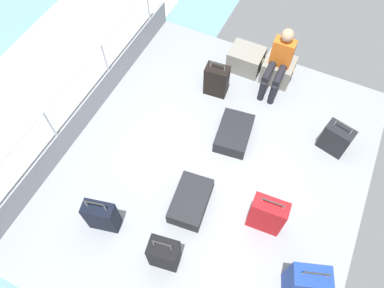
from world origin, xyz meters
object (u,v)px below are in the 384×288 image
cargo_crate_1 (278,70)px  suitcase_4 (216,80)px  suitcase_5 (102,216)px  suitcase_6 (191,201)px  suitcase_0 (267,215)px  suitcase_2 (164,254)px  suitcase_7 (336,139)px  suitcase_3 (234,133)px  suitcase_1 (306,282)px  cargo_crate_0 (246,59)px  passenger_seated (279,61)px

cargo_crate_1 → suitcase_4: bearing=-138.3°
suitcase_5 → suitcase_6: 1.21m
cargo_crate_1 → suitcase_6: 2.80m
suitcase_0 → suitcase_2: suitcase_0 is taller
suitcase_2 → suitcase_7: 3.03m
suitcase_5 → suitcase_7: 3.55m
suitcase_5 → suitcase_3: bearing=63.1°
suitcase_5 → suitcase_2: bearing=-4.6°
suitcase_5 → suitcase_6: bearing=39.1°
cargo_crate_1 → suitcase_5: 3.76m
suitcase_1 → suitcase_4: size_ratio=1.19×
cargo_crate_0 → suitcase_6: 2.79m
passenger_seated → suitcase_7: bearing=-33.4°
cargo_crate_1 → suitcase_4: size_ratio=0.79×
suitcase_2 → cargo_crate_1: bearing=85.5°
suitcase_3 → suitcase_7: 1.52m
suitcase_2 → suitcase_0: bearing=45.8°
passenger_seated → suitcase_3: passenger_seated is taller
cargo_crate_1 → suitcase_1: 3.48m
suitcase_2 → suitcase_6: (-0.04, 0.83, -0.17)m
suitcase_1 → suitcase_6: (-1.71, 0.41, -0.22)m
cargo_crate_0 → suitcase_7: size_ratio=0.96×
passenger_seated → suitcase_6: passenger_seated is taller
suitcase_0 → suitcase_5: bearing=-154.4°
suitcase_0 → suitcase_7: bearing=71.6°
cargo_crate_1 → suitcase_6: (-0.32, -2.78, -0.08)m
suitcase_3 → suitcase_7: (1.43, 0.47, 0.14)m
suitcase_4 → suitcase_6: suitcase_4 is taller
suitcase_7 → suitcase_5: bearing=-134.3°
suitcase_5 → suitcase_7: bearing=45.7°
suitcase_2 → suitcase_3: size_ratio=0.97×
suitcase_5 → suitcase_1: bearing=7.5°
suitcase_3 → cargo_crate_0: bearing=104.6°
suitcase_7 → suitcase_2: bearing=-120.0°
cargo_crate_0 → passenger_seated: bearing=-17.2°
suitcase_4 → suitcase_1: bearing=-47.9°
suitcase_3 → suitcase_4: suitcase_4 is taller
suitcase_0 → cargo_crate_1: bearing=104.9°
passenger_seated → suitcase_2: size_ratio=1.48×
passenger_seated → suitcase_6: size_ratio=1.44×
suitcase_4 → cargo_crate_1: bearing=41.7°
suitcase_0 → suitcase_7: 1.70m
suitcase_0 → suitcase_6: suitcase_0 is taller
suitcase_6 → cargo_crate_1: bearing=83.4°
passenger_seated → suitcase_7: (1.23, -0.81, -0.33)m
passenger_seated → suitcase_4: size_ratio=1.63×
suitcase_3 → passenger_seated: bearing=81.0°
suitcase_0 → suitcase_3: suitcase_0 is taller
passenger_seated → suitcase_4: bearing=-146.3°
cargo_crate_1 → suitcase_7: size_ratio=0.84×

